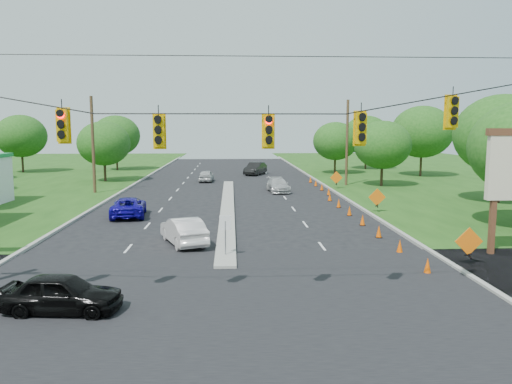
{
  "coord_description": "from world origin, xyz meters",
  "views": [
    {
      "loc": [
        0.29,
        -17.1,
        6.19
      ],
      "look_at": [
        1.59,
        8.75,
        2.8
      ],
      "focal_mm": 35.0,
      "sensor_mm": 36.0,
      "label": 1
    }
  ],
  "objects": [
    {
      "name": "tree_11",
      "position": [
        20.0,
        55.0,
        4.96
      ],
      "size": [
        6.72,
        6.72,
        7.84
      ],
      "color": "black",
      "rests_on": "ground"
    },
    {
      "name": "silver_car_far",
      "position": [
        4.77,
        30.1,
        0.65
      ],
      "size": [
        2.22,
        4.63,
        1.3
      ],
      "primitive_type": "imported",
      "rotation": [
        0.0,
        0.0,
        0.09
      ],
      "color": "#ACACAC",
      "rests_on": "ground"
    },
    {
      "name": "curb_left",
      "position": [
        -10.1,
        30.0,
        0.0
      ],
      "size": [
        0.25,
        110.0,
        0.16
      ],
      "primitive_type": "cube",
      "color": "gray",
      "rests_on": "ground"
    },
    {
      "name": "utility_pole_far_right",
      "position": [
        12.5,
        35.0,
        4.5
      ],
      "size": [
        0.28,
        0.28,
        9.0
      ],
      "primitive_type": "cylinder",
      "color": "#422D1C",
      "rests_on": "ground"
    },
    {
      "name": "work_sign_2",
      "position": [
        10.8,
        32.0,
        1.09
      ],
      "size": [
        1.27,
        0.58,
        1.37
      ],
      "color": "black",
      "rests_on": "ground"
    },
    {
      "name": "cross_street",
      "position": [
        0.0,
        0.0,
        0.0
      ],
      "size": [
        160.0,
        14.0,
        0.02
      ],
      "primitive_type": "cube",
      "color": "black",
      "rests_on": "ground"
    },
    {
      "name": "cone_0",
      "position": [
        8.57,
        3.0,
        0.35
      ],
      "size": [
        0.32,
        0.32,
        0.7
      ],
      "primitive_type": "cone",
      "color": "#ED5202",
      "rests_on": "ground"
    },
    {
      "name": "blue_pickup",
      "position": [
        -6.84,
        17.5,
        0.67
      ],
      "size": [
        2.81,
        5.09,
        1.35
      ],
      "primitive_type": "imported",
      "rotation": [
        0.0,
        0.0,
        3.26
      ],
      "color": "#110691",
      "rests_on": "ground"
    },
    {
      "name": "cone_9",
      "position": [
        9.17,
        34.5,
        0.35
      ],
      "size": [
        0.32,
        0.32,
        0.7
      ],
      "primitive_type": "cone",
      "color": "#ED5202",
      "rests_on": "ground"
    },
    {
      "name": "cone_4",
      "position": [
        8.57,
        17.0,
        0.35
      ],
      "size": [
        0.32,
        0.32,
        0.7
      ],
      "primitive_type": "cone",
      "color": "#ED5202",
      "rests_on": "ground"
    },
    {
      "name": "tree_9",
      "position": [
        16.0,
        34.0,
        4.34
      ],
      "size": [
        5.88,
        5.88,
        6.86
      ],
      "color": "black",
      "rests_on": "ground"
    },
    {
      "name": "cone_1",
      "position": [
        8.57,
        6.5,
        0.35
      ],
      "size": [
        0.32,
        0.32,
        0.7
      ],
      "primitive_type": "cone",
      "color": "#ED5202",
      "rests_on": "ground"
    },
    {
      "name": "signal_span",
      "position": [
        -0.05,
        -1.0,
        4.97
      ],
      "size": [
        25.6,
        0.32,
        9.0
      ],
      "color": "#422D1C",
      "rests_on": "ground"
    },
    {
      "name": "tree_4",
      "position": [
        -28.0,
        52.0,
        4.96
      ],
      "size": [
        6.72,
        6.72,
        7.84
      ],
      "color": "black",
      "rests_on": "ground"
    },
    {
      "name": "work_sign_0",
      "position": [
        10.8,
        4.0,
        1.09
      ],
      "size": [
        1.27,
        0.58,
        1.37
      ],
      "color": "black",
      "rests_on": "ground"
    },
    {
      "name": "black_sedan",
      "position": [
        -5.37,
        -0.76,
        0.67
      ],
      "size": [
        4.09,
        1.97,
        1.35
      ],
      "primitive_type": "imported",
      "rotation": [
        0.0,
        0.0,
        1.47
      ],
      "color": "black",
      "rests_on": "ground"
    },
    {
      "name": "curb_right",
      "position": [
        10.1,
        30.0,
        0.0
      ],
      "size": [
        0.25,
        110.0,
        0.16
      ],
      "primitive_type": "cube",
      "color": "gray",
      "rests_on": "ground"
    },
    {
      "name": "median",
      "position": [
        0.0,
        21.0,
        0.0
      ],
      "size": [
        1.0,
        34.0,
        0.18
      ],
      "primitive_type": "cube",
      "color": "gray",
      "rests_on": "ground"
    },
    {
      "name": "tree_6",
      "position": [
        -16.0,
        55.0,
        4.96
      ],
      "size": [
        6.72,
        6.72,
        7.84
      ],
      "color": "black",
      "rests_on": "ground"
    },
    {
      "name": "cone_5",
      "position": [
        8.57,
        20.5,
        0.35
      ],
      "size": [
        0.32,
        0.32,
        0.7
      ],
      "primitive_type": "cone",
      "color": "#ED5202",
      "rests_on": "ground"
    },
    {
      "name": "silver_car_oncoming",
      "position": [
        -2.55,
        39.61,
        0.66
      ],
      "size": [
        1.71,
        3.92,
        1.31
      ],
      "primitive_type": "imported",
      "rotation": [
        0.0,
        0.0,
        3.1
      ],
      "color": "#B4B4B4",
      "rests_on": "ground"
    },
    {
      "name": "utility_pole_far_left",
      "position": [
        -12.5,
        30.0,
        4.5
      ],
      "size": [
        0.28,
        0.28,
        9.0
      ],
      "primitive_type": "cylinder",
      "color": "#422D1C",
      "rests_on": "ground"
    },
    {
      "name": "tree_12",
      "position": [
        14.0,
        48.0,
        4.34
      ],
      "size": [
        5.88,
        5.88,
        6.86
      ],
      "color": "black",
      "rests_on": "ground"
    },
    {
      "name": "cone_3",
      "position": [
        8.57,
        13.5,
        0.35
      ],
      "size": [
        0.32,
        0.32,
        0.7
      ],
      "primitive_type": "cone",
      "color": "#ED5202",
      "rests_on": "ground"
    },
    {
      "name": "cone_2",
      "position": [
        8.57,
        10.0,
        0.35
      ],
      "size": [
        0.32,
        0.32,
        0.7
      ],
      "primitive_type": "cone",
      "color": "#ED5202",
      "rests_on": "ground"
    },
    {
      "name": "white_sedan",
      "position": [
        -2.26,
        9.02,
        0.72
      ],
      "size": [
        2.99,
        4.62,
        1.44
      ],
      "primitive_type": "imported",
      "rotation": [
        0.0,
        0.0,
        3.51
      ],
      "color": "silver",
      "rests_on": "ground"
    },
    {
      "name": "median_sign",
      "position": [
        0.0,
        6.0,
        1.46
      ],
      "size": [
        0.55,
        0.06,
        2.05
      ],
      "color": "gray",
      "rests_on": "ground"
    },
    {
      "name": "work_sign_1",
      "position": [
        10.8,
        18.0,
        1.09
      ],
      "size": [
        1.27,
        0.58,
        1.37
      ],
      "color": "black",
      "rests_on": "ground"
    },
    {
      "name": "tree_5",
      "position": [
        -14.0,
        40.0,
        4.34
      ],
      "size": [
        5.88,
        5.88,
        6.86
      ],
      "color": "black",
      "rests_on": "ground"
    },
    {
      "name": "cone_10",
      "position": [
        9.17,
        38.0,
        0.35
      ],
      "size": [
        0.32,
        0.32,
        0.7
      ],
      "primitive_type": "cone",
      "color": "#ED5202",
      "rests_on": "ground"
    },
    {
      "name": "cone_6",
      "position": [
        8.57,
        24.0,
        0.35
      ],
      "size": [
        0.32,
        0.32,
        0.7
      ],
      "primitive_type": "cone",
      "color": "#ED5202",
      "rests_on": "ground"
    },
    {
      "name": "cone_7",
      "position": [
        9.17,
        27.5,
        0.35
      ],
      "size": [
        0.32,
        0.32,
        0.7
      ],
      "primitive_type": "cone",
      "color": "#ED5202",
      "rests_on": "ground"
    },
    {
      "name": "tree_8",
      "position": [
        22.0,
        22.0,
        5.58
      ],
      "size": [
        7.56,
        7.56,
        8.82
      ],
      "color": "black",
      "rests_on": "ground"
    },
    {
      "name": "dark_car_receding",
      "position": [
        3.46,
        47.45,
        0.81
      ],
      "size": [
        3.38,
        5.18,
        1.61
      ],
      "primitive_type": "imported",
      "rotation": [
        0.0,
        0.0,
        -0.37
      ],
      "color": "black",
      "rests_on": "ground"
    },
    {
      "name": "ground",
      "position": [
        0.0,
        0.0,
        0.0
      ],
      "size": [
        160.0,
        160.0,
        0.0
      ],
      "primitive_type": "plane",
      "color": "black",
      "rests_on": "ground"
    },
    {
      "name": "cone_8",
      "position": [
        9.17,
        31.0,
        0.35
      ],
      "size": [
        0.32,
        0.32,
        0.7
      ],
      "primitive_type": "cone",
      "color": "#ED5202",
      "rests_on": "ground"
    },
    {
      "name": "tree_10",
      "position": [
        24.0,
        44.0,
        5.58
      ],
      "size": [
        7.56,
        7.56,
        8.82
      ],
      "color": "black",
      "rests_on": "ground"
    }
  ]
}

